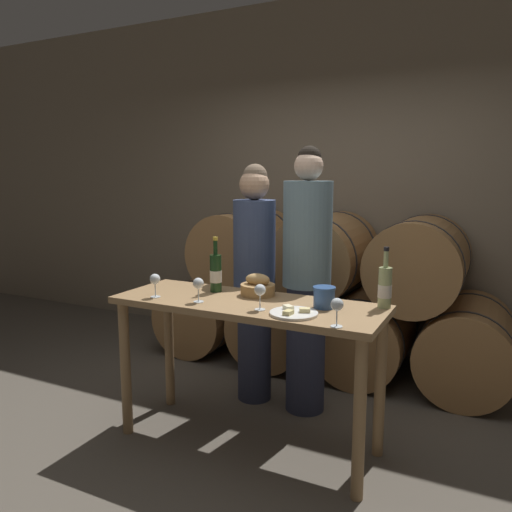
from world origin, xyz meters
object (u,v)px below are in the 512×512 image
(wine_bottle_white, at_px, (385,287))
(wine_glass_left, at_px, (198,284))
(person_right, at_px, (307,279))
(wine_bottle_red, at_px, (216,273))
(cheese_plate, at_px, (294,313))
(tasting_table, at_px, (247,325))
(wine_glass_center, at_px, (260,291))
(bread_basket, at_px, (258,287))
(wine_glass_far_left, at_px, (155,280))
(person_left, at_px, (254,279))
(blue_crock, at_px, (324,296))
(wine_glass_right, at_px, (337,306))

(wine_bottle_white, xyz_separation_m, wine_glass_left, (-0.99, -0.35, -0.01))
(person_right, xyz_separation_m, wine_bottle_red, (-0.44, -0.46, 0.08))
(person_right, bearing_deg, wine_glass_left, -118.23)
(person_right, relative_size, cheese_plate, 7.04)
(tasting_table, xyz_separation_m, wine_glass_center, (0.15, -0.14, 0.25))
(bread_basket, distance_m, wine_glass_left, 0.39)
(bread_basket, relative_size, wine_glass_far_left, 1.47)
(person_left, height_order, blue_crock, person_left)
(blue_crock, distance_m, wine_glass_far_left, 1.01)
(person_right, xyz_separation_m, blue_crock, (0.30, -0.52, 0.03))
(wine_bottle_white, relative_size, cheese_plate, 1.33)
(person_left, height_order, wine_bottle_white, person_left)
(cheese_plate, bearing_deg, wine_bottle_red, 157.13)
(person_right, bearing_deg, wine_bottle_white, -32.04)
(person_left, distance_m, wine_glass_left, 0.74)
(person_right, distance_m, blue_crock, 0.60)
(tasting_table, xyz_separation_m, wine_bottle_white, (0.75, 0.21, 0.26))
(wine_glass_far_left, bearing_deg, wine_glass_center, 1.98)
(wine_glass_far_left, height_order, wine_glass_left, same)
(person_left, relative_size, wine_glass_right, 11.81)
(bread_basket, bearing_deg, wine_bottle_red, -174.15)
(wine_bottle_red, distance_m, wine_glass_left, 0.28)
(wine_bottle_red, xyz_separation_m, blue_crock, (0.74, -0.07, -0.06))
(tasting_table, height_order, person_left, person_left)
(blue_crock, bearing_deg, person_right, 119.76)
(wine_bottle_red, distance_m, wine_bottle_white, 1.04)
(person_left, distance_m, wine_bottle_red, 0.48)
(tasting_table, xyz_separation_m, wine_glass_right, (0.62, -0.25, 0.25))
(person_right, height_order, blue_crock, person_right)
(blue_crock, distance_m, wine_glass_right, 0.35)
(person_right, height_order, bread_basket, person_right)
(wine_bottle_white, xyz_separation_m, bread_basket, (-0.76, -0.05, -0.07))
(wine_bottle_red, xyz_separation_m, wine_glass_center, (0.44, -0.27, -0.02))
(cheese_plate, distance_m, wine_glass_left, 0.60)
(tasting_table, bearing_deg, person_right, 75.56)
(person_left, xyz_separation_m, blue_crock, (0.70, -0.52, 0.07))
(cheese_plate, relative_size, wine_glass_center, 1.79)
(blue_crock, bearing_deg, tasting_table, -172.74)
(person_left, bearing_deg, wine_bottle_white, -20.67)
(wine_bottle_white, relative_size, wine_glass_center, 2.37)
(person_right, relative_size, wine_glass_far_left, 12.59)
(tasting_table, distance_m, cheese_plate, 0.41)
(bread_basket, distance_m, wine_glass_right, 0.75)
(blue_crock, height_order, bread_basket, bread_basket)
(person_left, relative_size, person_right, 0.94)
(wine_glass_far_left, height_order, wine_glass_right, same)
(bread_basket, bearing_deg, cheese_plate, -39.72)
(person_right, bearing_deg, blue_crock, -60.24)
(wine_bottle_white, bearing_deg, wine_glass_left, -160.29)
(tasting_table, height_order, wine_bottle_white, wine_bottle_white)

